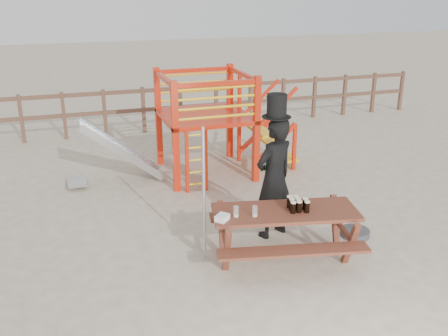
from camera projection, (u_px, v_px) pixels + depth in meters
ground at (263, 257)px, 7.19m from camera, size 60.00×60.00×0.00m
back_fence at (162, 103)px, 13.17m from camera, size 15.09×0.09×1.20m
playground_fort at (202, 123)px, 10.04m from camera, size 4.71×1.84×2.10m
picnic_table at (284, 229)px, 6.95m from camera, size 2.23×1.75×0.77m
man_with_hat at (274, 175)px, 7.50m from camera, size 0.81×0.67×2.23m
metal_pole at (204, 195)px, 6.83m from camera, size 0.04×0.04×1.95m
parasol_base at (355, 233)px, 7.77m from camera, size 0.45×0.45×0.19m
paper_bag at (222, 218)px, 6.55m from camera, size 0.23×0.23×0.08m
stout_pints at (297, 204)px, 6.83m from camera, size 0.28×0.30×0.17m
empty_glasses at (245, 212)px, 6.65m from camera, size 0.32×0.14×0.15m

